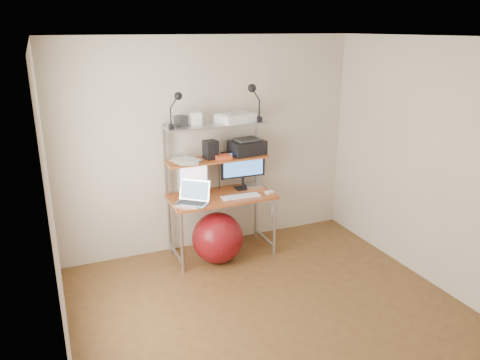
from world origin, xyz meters
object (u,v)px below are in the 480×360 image
(monitor_silver, at_px, (193,178))
(laptop, at_px, (193,198))
(monitor_black, at_px, (243,166))
(printer, at_px, (247,147))
(exercise_ball, at_px, (218,238))

(monitor_silver, xyz_separation_m, laptop, (-0.07, -0.19, -0.16))
(monitor_black, relative_size, printer, 1.28)
(monitor_silver, bearing_deg, laptop, -119.31)
(laptop, distance_m, printer, 0.91)
(monitor_black, bearing_deg, monitor_silver, -173.28)
(monitor_silver, height_order, laptop, monitor_silver)
(laptop, distance_m, exercise_ball, 0.56)
(monitor_silver, distance_m, printer, 0.74)
(monitor_silver, bearing_deg, monitor_black, -5.15)
(laptop, bearing_deg, monitor_black, 58.64)
(printer, xyz_separation_m, exercise_ball, (-0.50, -0.30, -0.95))
(monitor_silver, height_order, printer, printer)
(monitor_black, bearing_deg, laptop, -159.09)
(monitor_silver, height_order, monitor_black, monitor_black)
(monitor_silver, height_order, exercise_ball, monitor_silver)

